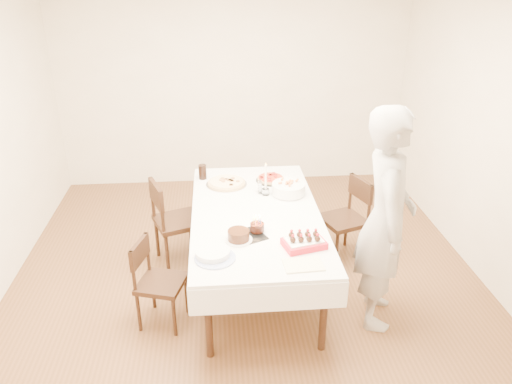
{
  "coord_description": "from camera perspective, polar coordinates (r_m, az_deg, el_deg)",
  "views": [
    {
      "loc": [
        -0.26,
        -3.91,
        2.82
      ],
      "look_at": [
        0.08,
        0.03,
        0.95
      ],
      "focal_mm": 35.0,
      "sensor_mm": 36.0,
      "label": 1
    }
  ],
  "objects": [
    {
      "name": "chair_left_savory",
      "position": [
        5.0,
        -8.91,
        -3.33
      ],
      "size": [
        0.6,
        0.6,
        0.91
      ],
      "primitive_type": null,
      "rotation": [
        0.0,
        0.0,
        3.5
      ],
      "color": "#331B11",
      "rests_on": "floor"
    },
    {
      "name": "wall_back",
      "position": [
        6.58,
        -2.62,
        12.3
      ],
      "size": [
        4.5,
        0.04,
        2.7
      ],
      "primitive_type": "cube",
      "color": "#EDE0C7",
      "rests_on": "floor"
    },
    {
      "name": "chair_right_savory",
      "position": [
        5.09,
        9.92,
        -3.19
      ],
      "size": [
        0.56,
        0.56,
        0.85
      ],
      "primitive_type": null,
      "rotation": [
        0.0,
        0.0,
        0.34
      ],
      "color": "#331B11",
      "rests_on": "floor"
    },
    {
      "name": "strawberry_box",
      "position": [
        3.96,
        5.51,
        -5.73
      ],
      "size": [
        0.37,
        0.29,
        0.08
      ],
      "primitive_type": null,
      "rotation": [
        0.0,
        0.0,
        0.25
      ],
      "color": "red",
      "rests_on": "dining_table"
    },
    {
      "name": "china_plate",
      "position": [
        3.82,
        -4.7,
        -7.52
      ],
      "size": [
        0.31,
        0.31,
        0.01
      ],
      "primitive_type": "cylinder",
      "rotation": [
        0.0,
        0.0,
        0.0
      ],
      "color": "white",
      "rests_on": "dining_table"
    },
    {
      "name": "taper_candle",
      "position": [
        4.73,
        1.11,
        1.53
      ],
      "size": [
        0.08,
        0.08,
        0.33
      ],
      "primitive_type": "cylinder",
      "rotation": [
        0.0,
        0.0,
        0.19
      ],
      "color": "white",
      "rests_on": "dining_table"
    },
    {
      "name": "cola_glass",
      "position": [
        5.15,
        -6.13,
        2.3
      ],
      "size": [
        0.09,
        0.09,
        0.15
      ],
      "primitive_type": "cylinder",
      "rotation": [
        0.0,
        0.0,
        -0.16
      ],
      "color": "black",
      "rests_on": "dining_table"
    },
    {
      "name": "shaker_pair",
      "position": [
        4.8,
        0.47,
        0.44
      ],
      "size": [
        0.12,
        0.12,
        0.11
      ],
      "primitive_type": null,
      "rotation": [
        0.0,
        0.0,
        0.39
      ],
      "color": "white",
      "rests_on": "dining_table"
    },
    {
      "name": "chair_left_dessert",
      "position": [
        4.25,
        -10.77,
        -10.22
      ],
      "size": [
        0.49,
        0.49,
        0.77
      ],
      "primitive_type": null,
      "rotation": [
        0.0,
        0.0,
        2.85
      ],
      "color": "#331B11",
      "rests_on": "floor"
    },
    {
      "name": "birthday_cake",
      "position": [
        4.12,
        0.13,
        -3.65
      ],
      "size": [
        0.16,
        0.16,
        0.13
      ],
      "primitive_type": "cylinder",
      "rotation": [
        0.0,
        0.0,
        0.42
      ],
      "color": "#33150D",
      "rests_on": "dining_table"
    },
    {
      "name": "wall_right",
      "position": [
        4.87,
        26.44,
        4.99
      ],
      "size": [
        0.04,
        5.0,
        2.7
      ],
      "primitive_type": "cube",
      "color": "#EDE0C7",
      "rests_on": "floor"
    },
    {
      "name": "layer_cake",
      "position": [
        4.02,
        -2.01,
        -5.0
      ],
      "size": [
        0.25,
        0.25,
        0.09
      ],
      "primitive_type": "cylinder",
      "rotation": [
        0.0,
        0.0,
        -0.11
      ],
      "color": "#371B0D",
      "rests_on": "dining_table"
    },
    {
      "name": "plate_stack",
      "position": [
        3.84,
        -4.97,
        -6.97
      ],
      "size": [
        0.28,
        0.28,
        0.06
      ],
      "primitive_type": "cylinder",
      "rotation": [
        0.0,
        0.0,
        0.05
      ],
      "color": "white",
      "rests_on": "dining_table"
    },
    {
      "name": "person",
      "position": [
        4.09,
        14.59,
        -3.08
      ],
      "size": [
        0.59,
        0.77,
        1.87
      ],
      "primitive_type": "imported",
      "rotation": [
        0.0,
        0.0,
        1.34
      ],
      "color": "#AFAAA5",
      "rests_on": "floor"
    },
    {
      "name": "wall_front",
      "position": [
        2.05,
        4.01,
        -20.51
      ],
      "size": [
        4.5,
        0.04,
        2.7
      ],
      "primitive_type": "cube",
      "color": "#EDE0C7",
      "rests_on": "floor"
    },
    {
      "name": "cake_board",
      "position": [
        4.1,
        -0.9,
        -5.05
      ],
      "size": [
        0.34,
        0.34,
        0.01
      ],
      "primitive_type": "cube",
      "rotation": [
        0.0,
        0.0,
        0.42
      ],
      "color": "black",
      "rests_on": "dining_table"
    },
    {
      "name": "box_lid",
      "position": [
        3.75,
        5.42,
        -8.35
      ],
      "size": [
        0.3,
        0.21,
        0.02
      ],
      "primitive_type": "cube",
      "rotation": [
        0.0,
        0.0,
        0.06
      ],
      "color": "beige",
      "rests_on": "dining_table"
    },
    {
      "name": "floor",
      "position": [
        4.83,
        -0.96,
        -10.5
      ],
      "size": [
        5.0,
        5.0,
        0.0
      ],
      "primitive_type": "plane",
      "color": "brown",
      "rests_on": "ground"
    },
    {
      "name": "dining_table",
      "position": [
        4.65,
        0.0,
        -6.46
      ],
      "size": [
        1.43,
        2.28,
        0.75
      ],
      "primitive_type": "cube",
      "rotation": [
        0.0,
        0.0,
        0.14
      ],
      "color": "silver",
      "rests_on": "floor"
    },
    {
      "name": "pizza_pepperoni",
      "position": [
        5.09,
        1.67,
        1.51
      ],
      "size": [
        0.33,
        0.33,
        0.04
      ],
      "primitive_type": "cylinder",
      "rotation": [
        0.0,
        0.0,
        -0.13
      ],
      "color": "red",
      "rests_on": "dining_table"
    },
    {
      "name": "red_placemat",
      "position": [
        4.92,
        3.68,
        0.29
      ],
      "size": [
        0.29,
        0.29,
        0.01
      ],
      "primitive_type": "cube",
      "rotation": [
        0.0,
        0.0,
        0.44
      ],
      "color": "#B21E1E",
      "rests_on": "dining_table"
    },
    {
      "name": "pasta_bowl",
      "position": [
        4.8,
        3.73,
        0.39
      ],
      "size": [
        0.4,
        0.4,
        0.1
      ],
      "primitive_type": "cylinder",
      "rotation": [
        0.0,
        0.0,
        0.33
      ],
      "color": "white",
      "rests_on": "dining_table"
    },
    {
      "name": "pizza_white",
      "position": [
        5.01,
        -3.39,
        1.04
      ],
      "size": [
        0.53,
        0.53,
        0.04
      ],
      "primitive_type": "cylinder",
      "rotation": [
        0.0,
        0.0,
        -0.38
      ],
      "color": "beige",
      "rests_on": "dining_table"
    }
  ]
}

